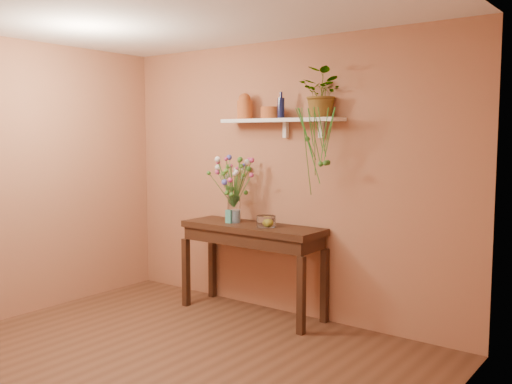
{
  "coord_description": "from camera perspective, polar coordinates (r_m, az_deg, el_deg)",
  "views": [
    {
      "loc": [
        3.12,
        -2.59,
        1.77
      ],
      "look_at": [
        0.0,
        1.55,
        1.25
      ],
      "focal_mm": 39.26,
      "sensor_mm": 36.0,
      "label": 1
    }
  ],
  "objects": [
    {
      "name": "lemon",
      "position": [
        5.35,
        1.19,
        -3.14
      ],
      "size": [
        0.08,
        0.08,
        0.08
      ],
      "primitive_type": "sphere",
      "color": "yellow",
      "rests_on": "glass_bowl"
    },
    {
      "name": "plant_fronds",
      "position": [
        5.02,
        6.32,
        4.45
      ],
      "size": [
        0.34,
        0.28,
        0.79
      ],
      "color": "#346B22",
      "rests_on": "wall_shelf"
    },
    {
      "name": "spider_plant",
      "position": [
        5.21,
        6.85,
        9.99
      ],
      "size": [
        0.45,
        0.41,
        0.45
      ],
      "primitive_type": "imported",
      "rotation": [
        0.0,
        0.0,
        -0.16
      ],
      "color": "#346B22",
      "rests_on": "wall_shelf"
    },
    {
      "name": "terracotta_jug",
      "position": [
        5.68,
        -1.15,
        8.67
      ],
      "size": [
        0.19,
        0.19,
        0.26
      ],
      "color": "#AE5226",
      "rests_on": "wall_shelf"
    },
    {
      "name": "glass_bowl",
      "position": [
        5.37,
        1.04,
        -3.06
      ],
      "size": [
        0.18,
        0.18,
        0.11
      ],
      "color": "white",
      "rests_on": "sideboard"
    },
    {
      "name": "bouquet",
      "position": [
        5.62,
        -2.36,
        1.85
      ],
      "size": [
        0.49,
        0.46,
        0.53
      ],
      "color": "#386B28",
      "rests_on": "glass_vase"
    },
    {
      "name": "wall_shelf",
      "position": [
        5.41,
        2.6,
        7.26
      ],
      "size": [
        1.3,
        0.24,
        0.19
      ],
      "color": "white",
      "rests_on": "room"
    },
    {
      "name": "blue_bottle",
      "position": [
        5.38,
        2.56,
        8.59
      ],
      "size": [
        0.09,
        0.09,
        0.25
      ],
      "color": "#0F143B",
      "rests_on": "wall_shelf"
    },
    {
      "name": "carton",
      "position": [
        5.62,
        -2.74,
        -2.5
      ],
      "size": [
        0.07,
        0.05,
        0.13
      ],
      "primitive_type": "cube",
      "rotation": [
        0.0,
        0.0,
        0.03
      ],
      "color": "teal",
      "rests_on": "sideboard"
    },
    {
      "name": "glass_vase",
      "position": [
        5.65,
        -2.25,
        -1.96
      ],
      "size": [
        0.13,
        0.13,
        0.27
      ],
      "color": "white",
      "rests_on": "sideboard"
    },
    {
      "name": "terracotta_pot",
      "position": [
        5.48,
        1.48,
        8.08
      ],
      "size": [
        0.25,
        0.25,
        0.11
      ],
      "primitive_type": "cylinder",
      "rotation": [
        0.0,
        0.0,
        0.41
      ],
      "color": "#AE5226",
      "rests_on": "wall_shelf"
    },
    {
      "name": "room",
      "position": [
        4.08,
        -13.23,
        -0.35
      ],
      "size": [
        4.04,
        4.04,
        2.7
      ],
      "color": "brown",
      "rests_on": "ground"
    },
    {
      "name": "sideboard",
      "position": [
        5.54,
        -0.41,
        -4.67
      ],
      "size": [
        1.48,
        0.48,
        0.9
      ],
      "color": "#351C10",
      "rests_on": "ground"
    }
  ]
}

